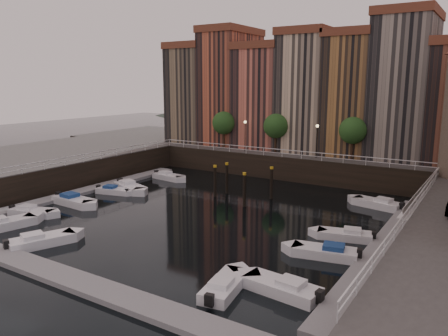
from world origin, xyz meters
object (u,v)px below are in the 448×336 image
Objects in this scene: mooring_pilings at (239,183)px; boat_left_0 at (32,212)px; gangway at (422,194)px; boat_left_1 at (73,201)px; boat_left_2 at (114,191)px.

boat_left_0 is at bearing -130.58° from mooring_pilings.
mooring_pilings is at bearing 31.09° from boat_left_0.
boat_left_1 is (-30.25, -15.33, -1.51)m from gangway.
gangway reaches higher than mooring_pilings.
boat_left_2 is at bearing -161.72° from gangway.
gangway is 1.81× the size of boat_left_0.
gangway is at bearing 14.08° from mooring_pilings.
mooring_pilings is 14.10m from boat_left_2.
boat_left_1 is (-12.98, -11.00, -1.24)m from mooring_pilings.
mooring_pilings reaches higher than boat_left_0.
boat_left_1 is at bearing -104.65° from boat_left_2.
boat_left_0 is at bearing -105.85° from boat_left_2.
boat_left_1 is 1.21× the size of boat_left_2.
gangway is at bearing 29.85° from boat_left_1.
boat_left_0 is at bearing -147.00° from gangway.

